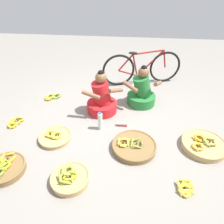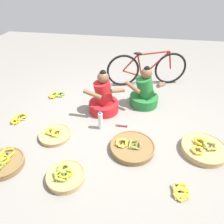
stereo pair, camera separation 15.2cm
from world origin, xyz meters
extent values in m
plane|color=gray|center=(0.00, 0.00, 0.00)|extent=(10.00, 10.00, 0.00)
cylinder|color=red|center=(-0.23, 0.30, 0.09)|extent=(0.52, 0.52, 0.18)
cylinder|color=red|center=(-0.23, 0.30, 0.38)|extent=(0.43, 0.40, 0.43)
sphere|color=brown|center=(-0.23, 0.30, 0.66)|extent=(0.19, 0.19, 0.19)
sphere|color=black|center=(-0.23, 0.30, 0.73)|extent=(0.10, 0.10, 0.10)
cylinder|color=brown|center=(-0.37, 0.09, 0.45)|extent=(0.31, 0.09, 0.16)
cylinder|color=brown|center=(0.01, 0.27, 0.45)|extent=(0.25, 0.28, 0.16)
cylinder|color=#237233|center=(0.46, 0.63, 0.09)|extent=(0.52, 0.52, 0.18)
cylinder|color=#237233|center=(0.46, 0.63, 0.36)|extent=(0.44, 0.39, 0.42)
sphere|color=brown|center=(0.46, 0.63, 0.63)|extent=(0.19, 0.19, 0.19)
sphere|color=black|center=(0.46, 0.63, 0.71)|extent=(0.10, 0.10, 0.10)
cylinder|color=brown|center=(0.25, 0.46, 0.43)|extent=(0.30, 0.22, 0.16)
cylinder|color=brown|center=(0.73, 0.62, 0.43)|extent=(0.19, 0.31, 0.16)
torus|color=black|center=(-0.02, 1.30, 0.34)|extent=(0.67, 0.23, 0.68)
torus|color=black|center=(0.96, 1.58, 0.34)|extent=(0.67, 0.23, 0.68)
cylinder|color=maroon|center=(0.63, 1.49, 0.45)|extent=(0.54, 0.18, 0.55)
cylinder|color=maroon|center=(0.32, 1.40, 0.43)|extent=(0.15, 0.07, 0.49)
cylinder|color=maroon|center=(0.57, 1.47, 0.69)|extent=(0.64, 0.21, 0.08)
cylinder|color=maroon|center=(0.18, 1.36, 0.27)|extent=(0.41, 0.15, 0.18)
cylinder|color=maroon|center=(0.12, 1.34, 0.50)|extent=(0.31, 0.12, 0.35)
cylinder|color=maroon|center=(0.92, 1.57, 0.53)|extent=(0.12, 0.06, 0.38)
ellipsoid|color=black|center=(0.26, 1.38, 0.70)|extent=(0.18, 0.08, 0.05)
cylinder|color=tan|center=(-0.83, -0.50, 0.03)|extent=(0.47, 0.47, 0.06)
torus|color=tan|center=(-0.83, -0.50, 0.06)|extent=(0.48, 0.48, 0.02)
ellipsoid|color=yellow|center=(-0.74, -0.49, 0.08)|extent=(0.06, 0.14, 0.06)
ellipsoid|color=yellow|center=(-0.76, -0.46, 0.09)|extent=(0.12, 0.11, 0.08)
ellipsoid|color=yellow|center=(-0.81, -0.45, 0.08)|extent=(0.14, 0.05, 0.05)
ellipsoid|color=yellow|center=(-0.85, -0.48, 0.09)|extent=(0.09, 0.13, 0.08)
ellipsoid|color=yellow|center=(-0.86, -0.52, 0.08)|extent=(0.07, 0.14, 0.06)
ellipsoid|color=yellow|center=(-0.80, -0.56, 0.09)|extent=(0.13, 0.03, 0.08)
ellipsoid|color=yellow|center=(-0.78, -0.56, 0.08)|extent=(0.13, 0.09, 0.06)
sphere|color=#382D19|center=(-0.80, -0.50, 0.08)|extent=(0.03, 0.03, 0.03)
ellipsoid|color=yellow|center=(-0.84, -0.48, 0.08)|extent=(0.04, 0.12, 0.06)
ellipsoid|color=yellow|center=(-0.90, -0.43, 0.08)|extent=(0.12, 0.04, 0.06)
ellipsoid|color=yellow|center=(-0.95, -0.48, 0.08)|extent=(0.04, 0.12, 0.06)
ellipsoid|color=yellow|center=(-0.90, -0.54, 0.08)|extent=(0.12, 0.05, 0.06)
sphere|color=#382D19|center=(-0.89, -0.48, 0.09)|extent=(0.03, 0.03, 0.03)
cylinder|color=brown|center=(0.35, -0.57, 0.04)|extent=(0.62, 0.62, 0.08)
torus|color=brown|center=(0.35, -0.57, 0.08)|extent=(0.63, 0.63, 0.02)
ellipsoid|color=olive|center=(0.46, -0.56, 0.11)|extent=(0.05, 0.15, 0.09)
ellipsoid|color=olive|center=(0.37, -0.50, 0.11)|extent=(0.15, 0.06, 0.08)
ellipsoid|color=olive|center=(0.32, -0.56, 0.10)|extent=(0.06, 0.16, 0.07)
ellipsoid|color=olive|center=(0.39, -0.64, 0.11)|extent=(0.15, 0.04, 0.08)
sphere|color=#382D19|center=(0.39, -0.57, 0.10)|extent=(0.03, 0.03, 0.03)
ellipsoid|color=yellow|center=(0.26, -0.56, 0.10)|extent=(0.05, 0.15, 0.07)
ellipsoid|color=yellow|center=(0.23, -0.51, 0.11)|extent=(0.15, 0.09, 0.07)
ellipsoid|color=yellow|center=(0.18, -0.51, 0.10)|extent=(0.15, 0.08, 0.06)
ellipsoid|color=yellow|center=(0.14, -0.57, 0.10)|extent=(0.04, 0.15, 0.06)
ellipsoid|color=yellow|center=(0.18, -0.63, 0.10)|extent=(0.15, 0.08, 0.06)
ellipsoid|color=yellow|center=(0.22, -0.63, 0.10)|extent=(0.15, 0.09, 0.05)
sphere|color=#382D19|center=(0.20, -0.57, 0.10)|extent=(0.03, 0.03, 0.03)
cylinder|color=tan|center=(1.34, -0.44, 0.04)|extent=(0.61, 0.61, 0.08)
torus|color=tan|center=(1.34, -0.44, 0.08)|extent=(0.62, 0.62, 0.02)
ellipsoid|color=#9EB747|center=(1.48, -0.44, 0.11)|extent=(0.04, 0.16, 0.06)
ellipsoid|color=#9EB747|center=(1.43, -0.37, 0.11)|extent=(0.16, 0.08, 0.06)
ellipsoid|color=#9EB747|center=(1.35, -0.41, 0.11)|extent=(0.10, 0.15, 0.07)
ellipsoid|color=#9EB747|center=(1.35, -0.47, 0.12)|extent=(0.11, 0.14, 0.08)
ellipsoid|color=#9EB747|center=(1.44, -0.50, 0.12)|extent=(0.15, 0.10, 0.09)
sphere|color=#382D19|center=(1.41, -0.44, 0.11)|extent=(0.03, 0.03, 0.03)
ellipsoid|color=gold|center=(1.33, -0.36, 0.12)|extent=(0.06, 0.13, 0.08)
ellipsoid|color=gold|center=(1.28, -0.32, 0.11)|extent=(0.13, 0.05, 0.06)
ellipsoid|color=gold|center=(1.23, -0.38, 0.12)|extent=(0.06, 0.13, 0.08)
ellipsoid|color=gold|center=(1.27, -0.42, 0.11)|extent=(0.13, 0.06, 0.07)
sphere|color=#382D19|center=(1.28, -0.37, 0.11)|extent=(0.03, 0.03, 0.03)
ellipsoid|color=yellow|center=(1.28, -0.55, 0.11)|extent=(0.04, 0.13, 0.07)
ellipsoid|color=yellow|center=(1.24, -0.50, 0.11)|extent=(0.13, 0.08, 0.07)
ellipsoid|color=yellow|center=(1.18, -0.52, 0.11)|extent=(0.10, 0.12, 0.07)
ellipsoid|color=yellow|center=(1.18, -0.58, 0.11)|extent=(0.10, 0.12, 0.06)
ellipsoid|color=yellow|center=(1.23, -0.60, 0.11)|extent=(0.13, 0.06, 0.07)
sphere|color=#382D19|center=(1.22, -0.55, 0.11)|extent=(0.03, 0.03, 0.03)
cylinder|color=tan|center=(-0.40, -1.20, 0.04)|extent=(0.46, 0.46, 0.08)
torus|color=tan|center=(-0.40, -1.20, 0.08)|extent=(0.47, 0.47, 0.02)
ellipsoid|color=gold|center=(-0.34, -1.21, 0.11)|extent=(0.06, 0.14, 0.08)
ellipsoid|color=gold|center=(-0.36, -1.15, 0.11)|extent=(0.13, 0.10, 0.07)
ellipsoid|color=gold|center=(-0.40, -1.14, 0.11)|extent=(0.13, 0.04, 0.08)
ellipsoid|color=gold|center=(-0.45, -1.18, 0.10)|extent=(0.07, 0.14, 0.05)
ellipsoid|color=gold|center=(-0.45, -1.21, 0.11)|extent=(0.06, 0.14, 0.06)
ellipsoid|color=gold|center=(-0.41, -1.26, 0.10)|extent=(0.14, 0.05, 0.05)
ellipsoid|color=gold|center=(-0.35, -1.23, 0.11)|extent=(0.10, 0.12, 0.08)
sphere|color=#382D19|center=(-0.40, -1.20, 0.10)|extent=(0.03, 0.03, 0.03)
ellipsoid|color=#9EB747|center=(-0.38, -1.12, 0.11)|extent=(0.07, 0.14, 0.08)
ellipsoid|color=#9EB747|center=(-0.40, -1.10, 0.11)|extent=(0.12, 0.12, 0.08)
ellipsoid|color=#9EB747|center=(-0.46, -1.09, 0.11)|extent=(0.13, 0.09, 0.06)
ellipsoid|color=#9EB747|center=(-0.49, -1.12, 0.11)|extent=(0.07, 0.14, 0.07)
ellipsoid|color=#9EB747|center=(-0.49, -1.15, 0.11)|extent=(0.07, 0.14, 0.08)
ellipsoid|color=#9EB747|center=(-0.46, -1.19, 0.11)|extent=(0.14, 0.08, 0.08)
ellipsoid|color=#9EB747|center=(-0.41, -1.19, 0.11)|extent=(0.13, 0.09, 0.08)
sphere|color=#382D19|center=(-0.44, -1.14, 0.11)|extent=(0.03, 0.03, 0.03)
ellipsoid|color=#8CAD38|center=(-0.36, -1.22, 0.11)|extent=(0.07, 0.16, 0.07)
ellipsoid|color=#8CAD38|center=(-0.41, -1.16, 0.12)|extent=(0.16, 0.07, 0.09)
ellipsoid|color=#8CAD38|center=(-0.49, -1.19, 0.11)|extent=(0.11, 0.15, 0.09)
ellipsoid|color=#8CAD38|center=(-0.49, -1.26, 0.12)|extent=(0.10, 0.15, 0.09)
ellipsoid|color=#8CAD38|center=(-0.42, -1.30, 0.12)|extent=(0.16, 0.06, 0.09)
sphere|color=#382D19|center=(-0.43, -1.23, 0.11)|extent=(0.03, 0.03, 0.03)
cylinder|color=brown|center=(-1.26, -1.14, 0.04)|extent=(0.50, 0.50, 0.08)
torus|color=brown|center=(-1.26, -1.14, 0.08)|extent=(0.51, 0.51, 0.02)
ellipsoid|color=gold|center=(-1.19, -1.15, 0.11)|extent=(0.05, 0.13, 0.07)
ellipsoid|color=gold|center=(-1.22, -1.09, 0.11)|extent=(0.12, 0.09, 0.07)
ellipsoid|color=gold|center=(-1.29, -1.11, 0.12)|extent=(0.10, 0.12, 0.08)
ellipsoid|color=gold|center=(-1.24, -1.19, 0.11)|extent=(0.12, 0.05, 0.06)
sphere|color=#382D19|center=(-1.25, -1.14, 0.11)|extent=(0.03, 0.03, 0.03)
ellipsoid|color=yellow|center=(-1.20, -1.03, 0.11)|extent=(0.04, 0.16, 0.06)
ellipsoid|color=yellow|center=(-1.28, -0.96, 0.11)|extent=(0.16, 0.05, 0.07)
ellipsoid|color=yellow|center=(-1.34, -1.03, 0.11)|extent=(0.03, 0.16, 0.06)
ellipsoid|color=yellow|center=(-1.28, -1.09, 0.11)|extent=(0.16, 0.07, 0.08)
sphere|color=#382D19|center=(-1.27, -1.02, 0.11)|extent=(0.03, 0.03, 0.03)
ellipsoid|color=#8CAD38|center=(-1.24, -1.12, 0.12)|extent=(0.05, 0.15, 0.09)
ellipsoid|color=#8CAD38|center=(-1.28, -1.06, 0.12)|extent=(0.14, 0.10, 0.09)
sphere|color=#382D19|center=(-1.31, -1.12, 0.11)|extent=(0.03, 0.03, 0.03)
ellipsoid|color=olive|center=(-1.21, -1.25, 0.11)|extent=(0.05, 0.13, 0.07)
ellipsoid|color=olive|center=(-1.25, -1.20, 0.11)|extent=(0.13, 0.07, 0.08)
ellipsoid|color=yellow|center=(1.03, -1.18, 0.03)|extent=(0.04, 0.15, 0.06)
ellipsoid|color=yellow|center=(1.00, -1.12, 0.03)|extent=(0.15, 0.09, 0.09)
ellipsoid|color=yellow|center=(0.92, -1.14, 0.03)|extent=(0.11, 0.14, 0.07)
ellipsoid|color=yellow|center=(0.93, -1.22, 0.03)|extent=(0.13, 0.13, 0.08)
ellipsoid|color=yellow|center=(1.00, -1.24, 0.04)|extent=(0.14, 0.09, 0.09)
sphere|color=#382D19|center=(0.97, -1.18, 0.03)|extent=(0.03, 0.03, 0.03)
ellipsoid|color=yellow|center=(1.02, -1.13, 0.04)|extent=(0.06, 0.16, 0.10)
ellipsoid|color=yellow|center=(0.97, -1.07, 0.04)|extent=(0.16, 0.07, 0.10)
ellipsoid|color=yellow|center=(0.89, -1.15, 0.03)|extent=(0.07, 0.16, 0.07)
ellipsoid|color=yellow|center=(0.97, -1.20, 0.03)|extent=(0.16, 0.07, 0.08)
sphere|color=#382D19|center=(0.96, -1.14, 0.03)|extent=(0.03, 0.03, 0.03)
ellipsoid|color=yellow|center=(1.01, -1.19, 0.03)|extent=(0.07, 0.14, 0.08)
ellipsoid|color=yellow|center=(0.98, -1.15, 0.03)|extent=(0.14, 0.09, 0.09)
ellipsoid|color=yellow|center=(0.93, -1.15, 0.03)|extent=(0.14, 0.09, 0.09)
ellipsoid|color=yellow|center=(0.89, -1.21, 0.03)|extent=(0.05, 0.14, 0.06)
ellipsoid|color=yellow|center=(0.92, -1.25, 0.03)|extent=(0.13, 0.11, 0.07)
ellipsoid|color=yellow|center=(0.99, -1.25, 0.02)|extent=(0.13, 0.11, 0.06)
sphere|color=#382D19|center=(0.95, -1.20, 0.03)|extent=(0.03, 0.03, 0.03)
ellipsoid|color=#8CAD38|center=(-1.14, 0.66, 0.03)|extent=(0.05, 0.14, 0.08)
ellipsoid|color=#8CAD38|center=(-1.17, 0.72, 0.03)|extent=(0.14, 0.09, 0.07)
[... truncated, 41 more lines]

